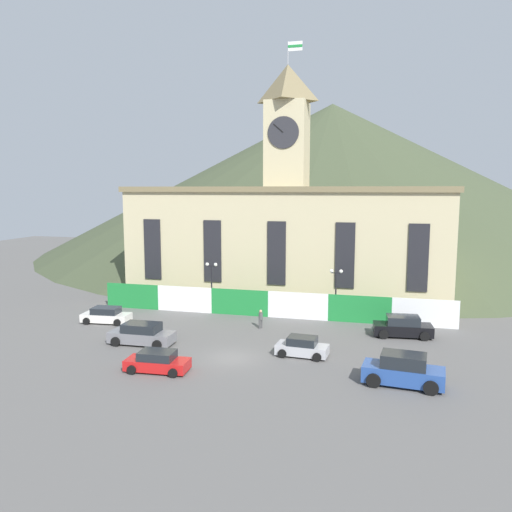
{
  "coord_description": "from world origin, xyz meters",
  "views": [
    {
      "loc": [
        10.75,
        -34.47,
        12.61
      ],
      "look_at": [
        0.0,
        7.65,
        6.74
      ],
      "focal_mm": 35.0,
      "sensor_mm": 36.0,
      "label": 1
    }
  ],
  "objects_px": {
    "pedestrian": "(261,318)",
    "car_gray_pickup": "(142,334)",
    "street_lamp_far_right": "(212,276)",
    "street_lamp_far_left": "(336,283)",
    "car_black_suv": "(403,327)",
    "car_blue_van": "(403,371)",
    "car_white_taxi": "(106,316)",
    "car_red_sedan": "(157,362)",
    "car_silver_hatch": "(302,347)"
  },
  "relations": [
    {
      "from": "car_blue_van",
      "to": "pedestrian",
      "type": "height_order",
      "value": "car_blue_van"
    },
    {
      "from": "car_white_taxi",
      "to": "car_red_sedan",
      "type": "xyz_separation_m",
      "value": [
        10.25,
        -10.47,
        -0.02
      ]
    },
    {
      "from": "car_red_sedan",
      "to": "car_blue_van",
      "type": "relative_size",
      "value": 0.85
    },
    {
      "from": "street_lamp_far_left",
      "to": "car_white_taxi",
      "type": "relative_size",
      "value": 1.06
    },
    {
      "from": "car_white_taxi",
      "to": "car_blue_van",
      "type": "xyz_separation_m",
      "value": [
        26.73,
        -8.86,
        0.27
      ]
    },
    {
      "from": "street_lamp_far_left",
      "to": "car_gray_pickup",
      "type": "relative_size",
      "value": 0.92
    },
    {
      "from": "street_lamp_far_right",
      "to": "car_silver_hatch",
      "type": "xyz_separation_m",
      "value": [
        11.27,
        -11.48,
        -3.01
      ]
    },
    {
      "from": "pedestrian",
      "to": "car_gray_pickup",
      "type": "bearing_deg",
      "value": -110.5
    },
    {
      "from": "street_lamp_far_left",
      "to": "car_white_taxi",
      "type": "bearing_deg",
      "value": -162.37
    },
    {
      "from": "car_red_sedan",
      "to": "car_gray_pickup",
      "type": "relative_size",
      "value": 0.84
    },
    {
      "from": "street_lamp_far_left",
      "to": "car_silver_hatch",
      "type": "bearing_deg",
      "value": -97.1
    },
    {
      "from": "street_lamp_far_right",
      "to": "car_blue_van",
      "type": "relative_size",
      "value": 0.97
    },
    {
      "from": "street_lamp_far_right",
      "to": "car_gray_pickup",
      "type": "relative_size",
      "value": 0.96
    },
    {
      "from": "street_lamp_far_left",
      "to": "car_gray_pickup",
      "type": "bearing_deg",
      "value": -141.03
    },
    {
      "from": "street_lamp_far_right",
      "to": "car_red_sedan",
      "type": "distance_m",
      "value": 17.5
    },
    {
      "from": "car_blue_van",
      "to": "car_gray_pickup",
      "type": "bearing_deg",
      "value": -4.28
    },
    {
      "from": "car_gray_pickup",
      "to": "pedestrian",
      "type": "bearing_deg",
      "value": 38.83
    },
    {
      "from": "street_lamp_far_right",
      "to": "car_white_taxi",
      "type": "bearing_deg",
      "value": -141.08
    },
    {
      "from": "street_lamp_far_right",
      "to": "car_black_suv",
      "type": "height_order",
      "value": "street_lamp_far_right"
    },
    {
      "from": "street_lamp_far_right",
      "to": "car_white_taxi",
      "type": "relative_size",
      "value": 1.1
    },
    {
      "from": "street_lamp_far_right",
      "to": "car_black_suv",
      "type": "relative_size",
      "value": 1.01
    },
    {
      "from": "car_black_suv",
      "to": "car_blue_van",
      "type": "relative_size",
      "value": 0.96
    },
    {
      "from": "street_lamp_far_left",
      "to": "car_black_suv",
      "type": "distance_m",
      "value": 7.99
    },
    {
      "from": "car_white_taxi",
      "to": "car_red_sedan",
      "type": "relative_size",
      "value": 1.04
    },
    {
      "from": "car_gray_pickup",
      "to": "pedestrian",
      "type": "distance_m",
      "value": 10.8
    },
    {
      "from": "street_lamp_far_right",
      "to": "pedestrian",
      "type": "height_order",
      "value": "street_lamp_far_right"
    },
    {
      "from": "car_red_sedan",
      "to": "car_black_suv",
      "type": "relative_size",
      "value": 0.89
    },
    {
      "from": "street_lamp_far_right",
      "to": "car_blue_van",
      "type": "distance_m",
      "value": 24.29
    },
    {
      "from": "car_white_taxi",
      "to": "car_blue_van",
      "type": "distance_m",
      "value": 28.16
    },
    {
      "from": "street_lamp_far_left",
      "to": "car_red_sedan",
      "type": "xyz_separation_m",
      "value": [
        -10.69,
        -17.12,
        -2.92
      ]
    },
    {
      "from": "car_silver_hatch",
      "to": "car_red_sedan",
      "type": "relative_size",
      "value": 0.9
    },
    {
      "from": "car_black_suv",
      "to": "car_gray_pickup",
      "type": "height_order",
      "value": "car_black_suv"
    },
    {
      "from": "car_silver_hatch",
      "to": "car_black_suv",
      "type": "xyz_separation_m",
      "value": [
        7.58,
        7.18,
        0.14
      ]
    },
    {
      "from": "pedestrian",
      "to": "car_red_sedan",
      "type": "bearing_deg",
      "value": -80.06
    },
    {
      "from": "street_lamp_far_right",
      "to": "street_lamp_far_left",
      "type": "bearing_deg",
      "value": 0.0
    },
    {
      "from": "car_red_sedan",
      "to": "pedestrian",
      "type": "xyz_separation_m",
      "value": [
        4.4,
        12.22,
        0.27
      ]
    },
    {
      "from": "car_white_taxi",
      "to": "car_black_suv",
      "type": "relative_size",
      "value": 0.92
    },
    {
      "from": "car_black_suv",
      "to": "car_blue_van",
      "type": "height_order",
      "value": "car_blue_van"
    },
    {
      "from": "street_lamp_far_right",
      "to": "pedestrian",
      "type": "distance_m",
      "value": 8.53
    },
    {
      "from": "car_blue_van",
      "to": "street_lamp_far_right",
      "type": "bearing_deg",
      "value": -33.98
    },
    {
      "from": "street_lamp_far_right",
      "to": "car_red_sedan",
      "type": "bearing_deg",
      "value": -83.32
    },
    {
      "from": "street_lamp_far_left",
      "to": "car_red_sedan",
      "type": "height_order",
      "value": "street_lamp_far_left"
    },
    {
      "from": "street_lamp_far_left",
      "to": "car_white_taxi",
      "type": "height_order",
      "value": "street_lamp_far_left"
    },
    {
      "from": "car_red_sedan",
      "to": "pedestrian",
      "type": "relative_size",
      "value": 2.6
    },
    {
      "from": "car_blue_van",
      "to": "car_red_sedan",
      "type": "bearing_deg",
      "value": 11.6
    },
    {
      "from": "car_blue_van",
      "to": "pedestrian",
      "type": "bearing_deg",
      "value": -35.29
    },
    {
      "from": "street_lamp_far_left",
      "to": "car_blue_van",
      "type": "bearing_deg",
      "value": -69.55
    },
    {
      "from": "street_lamp_far_right",
      "to": "car_gray_pickup",
      "type": "height_order",
      "value": "street_lamp_far_right"
    },
    {
      "from": "car_black_suv",
      "to": "car_gray_pickup",
      "type": "relative_size",
      "value": 0.95
    },
    {
      "from": "car_black_suv",
      "to": "car_red_sedan",
      "type": "bearing_deg",
      "value": -147.79
    }
  ]
}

